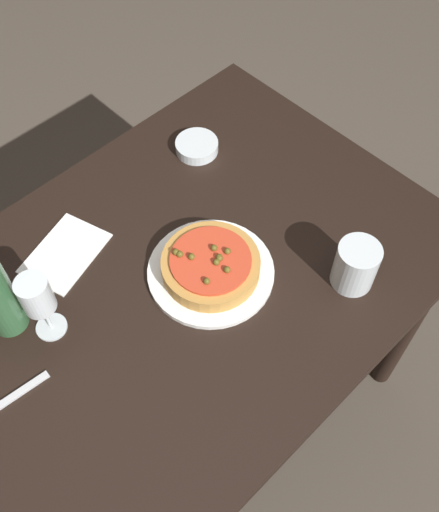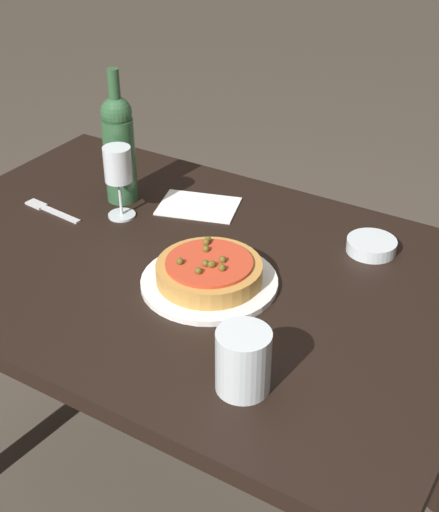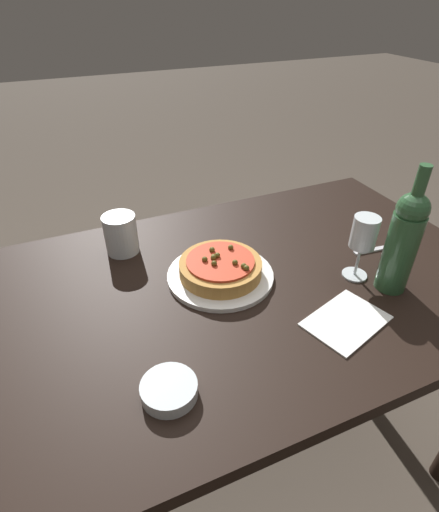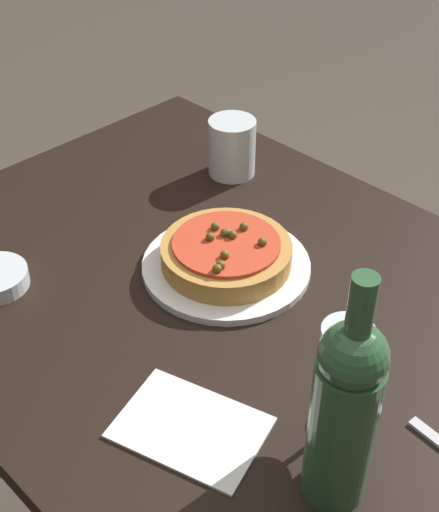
# 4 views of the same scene
# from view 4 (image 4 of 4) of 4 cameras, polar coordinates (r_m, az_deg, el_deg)

# --- Properties ---
(dining_table) EXTENTS (1.21, 0.81, 0.76)m
(dining_table) POSITION_cam_4_polar(r_m,az_deg,el_deg) (1.12, 2.41, -8.29)
(dining_table) COLOR black
(dining_table) RESTS_ON ground_plane
(dinner_plate) EXTENTS (0.26, 0.26, 0.01)m
(dinner_plate) POSITION_cam_4_polar(r_m,az_deg,el_deg) (1.11, 0.54, -0.79)
(dinner_plate) COLOR white
(dinner_plate) RESTS_ON dining_table
(pizza) EXTENTS (0.20, 0.20, 0.05)m
(pizza) POSITION_cam_4_polar(r_m,az_deg,el_deg) (1.09, 0.55, 0.27)
(pizza) COLOR #BC843D
(pizza) RESTS_ON dinner_plate
(wine_glass) EXTENTS (0.06, 0.06, 0.17)m
(wine_glass) POSITION_cam_4_polar(r_m,az_deg,el_deg) (0.82, 9.95, -8.24)
(wine_glass) COLOR silver
(wine_glass) RESTS_ON dining_table
(wine_bottle) EXTENTS (0.07, 0.07, 0.31)m
(wine_bottle) POSITION_cam_4_polar(r_m,az_deg,el_deg) (0.75, 9.95, -12.07)
(wine_bottle) COLOR #2D5633
(wine_bottle) RESTS_ON dining_table
(water_cup) EXTENTS (0.09, 0.09, 0.11)m
(water_cup) POSITION_cam_4_polar(r_m,az_deg,el_deg) (1.32, 1.00, 8.70)
(water_cup) COLOR silver
(water_cup) RESTS_ON dining_table
(paper_napkin) EXTENTS (0.20, 0.17, 0.00)m
(paper_napkin) POSITION_cam_4_polar(r_m,az_deg,el_deg) (0.89, -2.34, -13.55)
(paper_napkin) COLOR white
(paper_napkin) RESTS_ON dining_table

